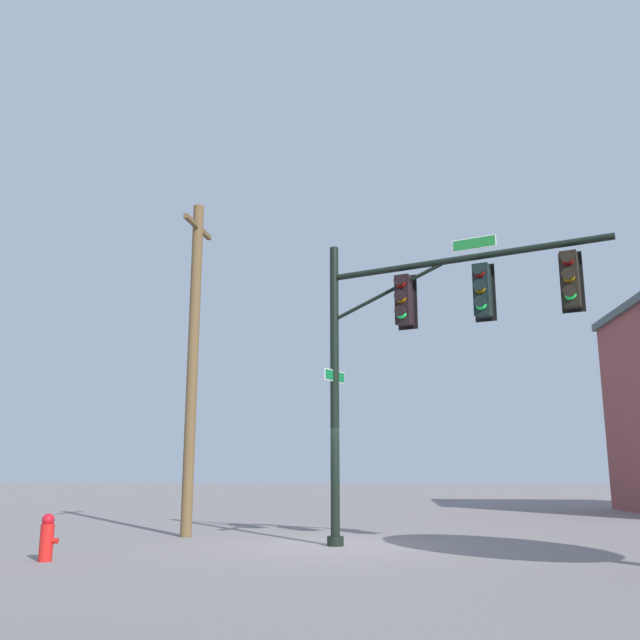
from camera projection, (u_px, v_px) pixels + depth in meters
The scene contains 4 objects.
ground_plane at pixel (335, 546), 14.67m from camera, with size 120.00×120.00×0.00m, color slate.
signal_pole_assembly at pixel (433, 320), 14.51m from camera, with size 5.79×2.93×6.71m.
utility_pole at pixel (193, 358), 17.54m from camera, with size 0.28×1.80×8.54m.
fire_hydrant at pixel (47, 538), 12.31m from camera, with size 0.33×0.24×0.83m.
Camera 1 is at (1.14, -15.33, 1.64)m, focal length 38.41 mm.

